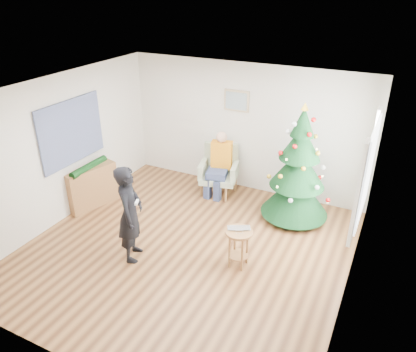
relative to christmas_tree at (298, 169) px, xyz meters
The scene contains 19 objects.
floor 2.39m from the christmas_tree, 126.93° to the right, with size 5.00×5.00×0.00m, color brown.
ceiling 2.71m from the christmas_tree, 126.93° to the right, with size 5.00×5.00×0.00m, color white.
wall_back 1.54m from the christmas_tree, 149.74° to the left, with size 5.00×5.00×0.00m, color silver.
wall_front 4.45m from the christmas_tree, 107.13° to the right, with size 5.00×5.00×0.00m, color silver.
wall_left 4.20m from the christmas_tree, 155.46° to the right, with size 5.00×5.00×0.00m, color silver.
wall_right 2.13m from the christmas_tree, 55.52° to the right, with size 5.00×5.00×0.00m, color silver.
window_panel 1.47m from the christmas_tree, 32.38° to the right, with size 0.04×1.30×1.40m, color white.
curtains 1.45m from the christmas_tree, 33.06° to the right, with size 0.05×1.75×1.50m.
christmas_tree is the anchor object (origin of this frame).
stool 1.90m from the christmas_tree, 102.71° to the right, with size 0.42×0.42×0.63m.
laptop 1.81m from the christmas_tree, 102.71° to the right, with size 0.35×0.22×0.03m, color silver.
armchair 1.80m from the christmas_tree, 169.71° to the left, with size 0.86×0.82×0.99m.
seated_person 1.70m from the christmas_tree, behind, with size 0.48×0.64×1.30m.
standing_man 3.01m from the christmas_tree, 130.99° to the right, with size 0.58×0.38×1.58m, color black.
game_controller 2.92m from the christmas_tree, 128.11° to the right, with size 0.04×0.13×0.04m, color white.
console 3.90m from the christmas_tree, 160.59° to the right, with size 0.30×1.00×0.80m, color brown.
garland 3.86m from the christmas_tree, 160.59° to the right, with size 0.14×0.14×0.90m, color black.
tapestry 4.07m from the christmas_tree, 159.10° to the right, with size 0.03×1.50×1.15m, color black.
framed_picture 1.88m from the christmas_tree, 154.29° to the left, with size 0.52×0.05×0.42m.
Camera 1 is at (2.74, -4.73, 4.04)m, focal length 35.00 mm.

